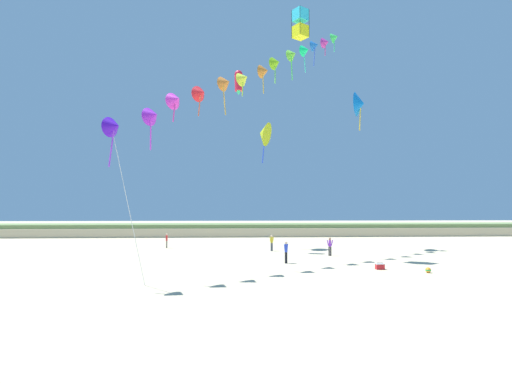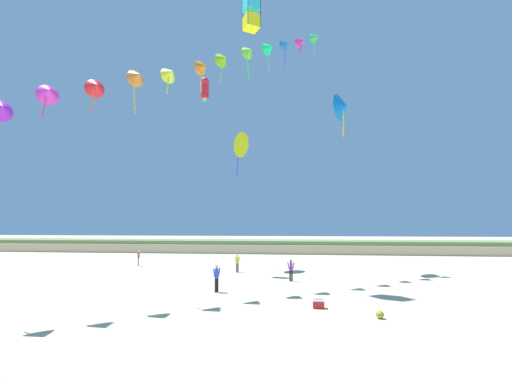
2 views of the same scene
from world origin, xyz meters
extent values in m
plane|color=beige|center=(0.00, 0.00, 0.00)|extent=(240.00, 240.00, 0.00)
cube|color=#BFAE8B|center=(0.00, 41.57, 0.65)|extent=(120.00, 8.84, 1.30)
cube|color=#6B844C|center=(0.00, 41.57, 1.48)|extent=(120.00, 7.51, 0.74)
cylinder|color=black|center=(-0.49, 9.03, 0.43)|extent=(0.13, 0.13, 0.86)
cylinder|color=black|center=(-0.59, 8.91, 0.43)|extent=(0.13, 0.13, 0.86)
cylinder|color=blue|center=(-0.54, 8.97, 1.16)|extent=(0.23, 0.23, 0.61)
cylinder|color=blue|center=(-0.42, 9.12, 1.21)|extent=(0.19, 0.21, 0.58)
cylinder|color=blue|center=(-0.66, 8.82, 1.21)|extent=(0.19, 0.21, 0.58)
sphere|color=beige|center=(-0.54, 8.97, 1.59)|extent=(0.23, 0.23, 0.23)
cylinder|color=black|center=(3.99, 13.68, 0.41)|extent=(0.12, 0.12, 0.82)
cylinder|color=black|center=(4.14, 13.66, 0.41)|extent=(0.12, 0.12, 0.82)
cylinder|color=purple|center=(4.06, 13.67, 1.11)|extent=(0.22, 0.22, 0.58)
cylinder|color=purple|center=(3.88, 13.70, 1.15)|extent=(0.20, 0.11, 0.55)
cylinder|color=purple|center=(4.25, 13.65, 1.15)|extent=(0.20, 0.11, 0.55)
sphere|color=#9E7051|center=(4.06, 13.67, 1.52)|extent=(0.22, 0.22, 0.22)
cylinder|color=#474C56|center=(-0.71, 18.06, 0.40)|extent=(0.12, 0.12, 0.81)
cylinder|color=#474C56|center=(-0.83, 17.98, 0.40)|extent=(0.12, 0.12, 0.81)
cylinder|color=yellow|center=(-0.77, 18.02, 1.09)|extent=(0.21, 0.21, 0.57)
cylinder|color=yellow|center=(-0.62, 18.13, 1.14)|extent=(0.20, 0.18, 0.54)
cylinder|color=yellow|center=(-0.92, 17.91, 1.14)|extent=(0.20, 0.18, 0.54)
sphere|color=beige|center=(-0.77, 18.02, 1.49)|extent=(0.22, 0.22, 0.22)
cylinder|color=#726656|center=(-11.78, 21.69, 0.40)|extent=(0.12, 0.12, 0.80)
cylinder|color=#726656|center=(-11.72, 21.57, 0.40)|extent=(0.12, 0.12, 0.80)
cylinder|color=red|center=(-11.75, 21.63, 1.08)|extent=(0.21, 0.21, 0.56)
cylinder|color=red|center=(-11.83, 21.79, 1.12)|extent=(0.16, 0.20, 0.54)
cylinder|color=red|center=(-11.67, 21.47, 1.12)|extent=(0.16, 0.20, 0.54)
sphere|color=beige|center=(-11.75, 21.63, 1.47)|extent=(0.22, 0.22, 0.22)
cone|color=#4410C0|center=(-11.02, -0.32, 8.61)|extent=(1.19, 1.31, 1.11)
cylinder|color=#9539E5|center=(-11.12, -0.43, 7.41)|extent=(0.27, 0.20, 1.97)
cone|color=purple|center=(-9.38, 1.70, 9.70)|extent=(1.31, 1.36, 1.16)
cylinder|color=#D639E5|center=(-9.48, 1.59, 8.56)|extent=(0.09, 0.10, 1.83)
cone|color=#D831C1|center=(-8.28, 3.29, 11.09)|extent=(1.34, 1.35, 1.16)
cylinder|color=#E539A5|center=(-8.37, 3.18, 10.26)|extent=(0.17, 0.20, 1.22)
cone|color=red|center=(-6.85, 5.17, 12.11)|extent=(1.29, 1.27, 1.11)
cylinder|color=#E55B39|center=(-6.95, 5.06, 11.20)|extent=(0.22, 0.20, 1.39)
cone|color=orange|center=(-5.21, 6.86, 13.39)|extent=(1.32, 1.36, 1.16)
cylinder|color=gold|center=(-5.30, 6.74, 12.08)|extent=(0.26, 0.08, 2.17)
cone|color=#DCEC35|center=(-3.84, 8.75, 14.37)|extent=(1.39, 1.41, 1.21)
cylinder|color=#ADE539|center=(-3.93, 8.63, 13.53)|extent=(0.14, 0.18, 1.23)
cone|color=orange|center=(-2.09, 10.60, 15.63)|extent=(1.20, 1.31, 1.11)
cylinder|color=gold|center=(-2.19, 10.49, 14.55)|extent=(0.14, 0.19, 1.72)
cone|color=#72BF16|center=(-0.94, 12.11, 16.91)|extent=(1.26, 1.28, 1.10)
cylinder|color=#6DE539|center=(-1.04, 12.00, 15.86)|extent=(0.11, 0.26, 1.67)
cone|color=#61C339|center=(0.81, 14.10, 18.46)|extent=(1.36, 1.35, 1.17)
cylinder|color=#41E539|center=(0.71, 13.98, 17.15)|extent=(0.20, 0.33, 2.18)
cone|color=#11EA7C|center=(2.34, 15.87, 19.62)|extent=(1.26, 1.30, 1.11)
cylinder|color=#39E5B7|center=(2.24, 15.75, 18.38)|extent=(0.20, 0.21, 2.04)
cone|color=blue|center=(3.74, 18.00, 21.00)|extent=(1.22, 1.33, 1.13)
cylinder|color=blue|center=(3.64, 17.89, 19.81)|extent=(0.18, 0.26, 1.95)
cone|color=#C4349D|center=(5.21, 19.45, 21.98)|extent=(1.29, 1.31, 1.13)
cylinder|color=#E5398D|center=(5.11, 19.34, 21.14)|extent=(0.11, 0.10, 1.26)
cone|color=#3CE05B|center=(6.66, 21.23, 23.35)|extent=(1.35, 1.41, 1.21)
cylinder|color=#39E582|center=(6.57, 21.11, 22.39)|extent=(0.13, 0.20, 1.48)
cylinder|color=silver|center=(-10.30, 0.13, 4.20)|extent=(1.67, 0.89, 8.40)
cube|color=yellow|center=(1.22, 12.19, 19.74)|extent=(1.49, 1.49, 1.03)
cube|color=#2DCAE5|center=(1.22, 12.19, 21.21)|extent=(1.49, 1.49, 1.03)
cylinder|color=black|center=(1.97, 12.03, 20.47)|extent=(0.04, 0.04, 2.50)
cylinder|color=black|center=(1.38, 12.94, 20.47)|extent=(0.04, 0.04, 2.50)
cylinder|color=black|center=(0.47, 12.35, 20.47)|extent=(0.04, 0.04, 2.50)
cylinder|color=black|center=(1.06, 11.44, 20.47)|extent=(0.04, 0.04, 2.50)
cone|color=#C2CF10|center=(-1.33, 21.31, 12.43)|extent=(2.35, 2.97, 2.74)
cone|color=blue|center=(-1.33, 21.31, 12.45)|extent=(1.34, 1.65, 1.52)
cylinder|color=blue|center=(-1.33, 21.31, 10.63)|extent=(0.35, 0.33, 2.83)
cone|color=blue|center=(9.13, 20.34, 15.64)|extent=(2.11, 2.77, 2.68)
cone|color=yellow|center=(9.13, 20.34, 15.66)|extent=(1.21, 1.55, 1.48)
cylinder|color=yellow|center=(9.13, 20.34, 13.98)|extent=(0.13, 0.41, 2.52)
cylinder|color=red|center=(-4.11, 18.44, 17.17)|extent=(1.06, 1.14, 1.87)
sphere|color=red|center=(-4.11, 18.44, 17.99)|extent=(0.82, 0.82, 0.82)
cone|color=#2DE583|center=(-4.11, 18.44, 16.17)|extent=(0.91, 0.91, 0.63)
sphere|color=black|center=(-4.11, 18.44, 18.22)|extent=(0.17, 0.17, 0.17)
cube|color=red|center=(5.56, 5.49, 0.18)|extent=(0.56, 0.40, 0.36)
cube|color=white|center=(5.56, 5.49, 0.39)|extent=(0.58, 0.41, 0.06)
cylinder|color=black|center=(5.56, 5.49, 0.45)|extent=(0.45, 0.03, 0.03)
sphere|color=orange|center=(8.18, 3.84, 0.18)|extent=(0.36, 0.36, 0.36)
cylinder|color=green|center=(8.18, 3.84, 0.18)|extent=(0.36, 0.36, 0.09)
camera|label=1|loc=(-4.68, -21.87, 4.20)|focal=28.00mm
camera|label=2|loc=(4.46, -12.56, 4.19)|focal=24.00mm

